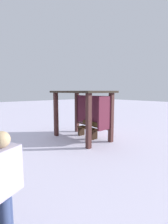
{
  "coord_description": "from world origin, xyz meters",
  "views": [
    {
      "loc": [
        5.77,
        -4.72,
        2.18
      ],
      "look_at": [
        0.11,
        0.04,
        1.25
      ],
      "focal_mm": 26.51,
      "sensor_mm": 36.0,
      "label": 1
    }
  ],
  "objects": [
    {
      "name": "bus_shelter",
      "position": [
        0.09,
        0.18,
        1.58
      ],
      "size": [
        2.8,
        1.7,
        2.2
      ],
      "color": "#432421",
      "rests_on": "ground"
    },
    {
      "name": "ground_plane",
      "position": [
        0.0,
        0.0,
        0.0
      ],
      "size": [
        60.0,
        60.0,
        0.0
      ],
      "primitive_type": "plane",
      "color": "white"
    },
    {
      "name": "person_walking",
      "position": [
        3.49,
        -4.2,
        0.98
      ],
      "size": [
        0.43,
        0.6,
        1.67
      ],
      "color": "#B1A7C1",
      "rests_on": "ground"
    },
    {
      "name": "bench_left_inside",
      "position": [
        0.0,
        0.37,
        0.34
      ],
      "size": [
        1.11,
        0.4,
        0.74
      ],
      "color": "#4A331B",
      "rests_on": "ground"
    }
  ]
}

